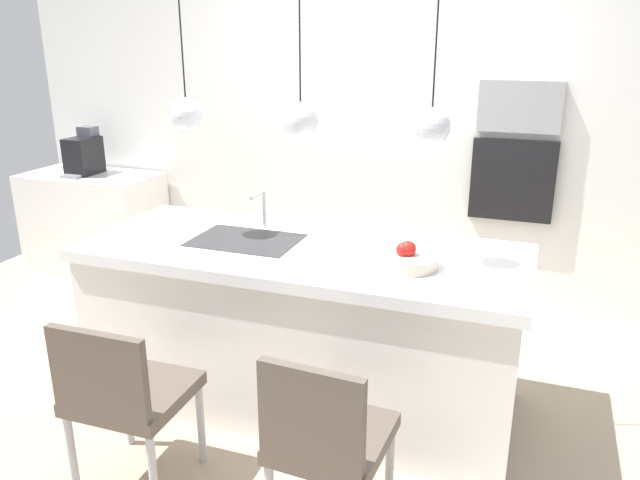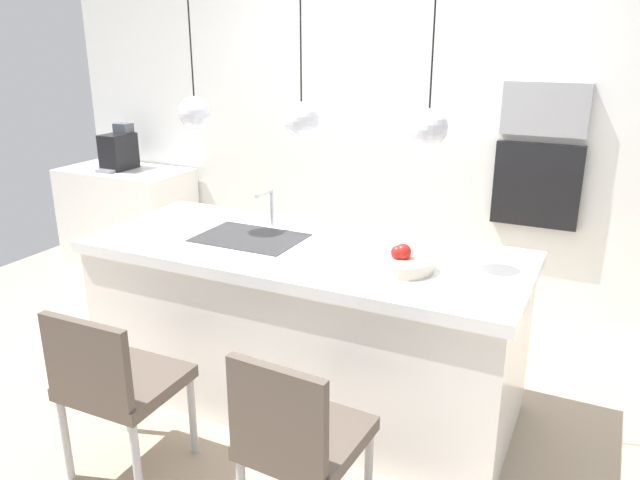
# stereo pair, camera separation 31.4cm
# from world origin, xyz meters

# --- Properties ---
(floor) EXTENTS (6.60, 6.60, 0.00)m
(floor) POSITION_xyz_m (0.00, 0.00, 0.00)
(floor) COLOR tan
(floor) RESTS_ON ground
(back_wall) EXTENTS (6.00, 0.10, 2.60)m
(back_wall) POSITION_xyz_m (0.00, 1.65, 1.30)
(back_wall) COLOR white
(back_wall) RESTS_ON ground
(kitchen_island) EXTENTS (2.30, 0.93, 0.88)m
(kitchen_island) POSITION_xyz_m (0.00, 0.00, 0.44)
(kitchen_island) COLOR white
(kitchen_island) RESTS_ON ground
(sink_basin) EXTENTS (0.56, 0.40, 0.02)m
(sink_basin) POSITION_xyz_m (-0.32, 0.00, 0.88)
(sink_basin) COLOR #2D2D30
(sink_basin) RESTS_ON kitchen_island
(faucet) EXTENTS (0.02, 0.17, 0.22)m
(faucet) POSITION_xyz_m (-0.32, 0.21, 1.03)
(faucet) COLOR silver
(faucet) RESTS_ON kitchen_island
(fruit_bowl) EXTENTS (0.29, 0.29, 0.13)m
(fruit_bowl) POSITION_xyz_m (0.57, -0.09, 0.92)
(fruit_bowl) COLOR beige
(fruit_bowl) RESTS_ON kitchen_island
(side_counter) EXTENTS (1.10, 0.60, 0.82)m
(side_counter) POSITION_xyz_m (-2.40, 1.28, 0.41)
(side_counter) COLOR white
(side_counter) RESTS_ON ground
(coffee_machine) EXTENTS (0.20, 0.35, 0.38)m
(coffee_machine) POSITION_xyz_m (-2.44, 1.28, 0.99)
(coffee_machine) COLOR black
(coffee_machine) RESTS_ON side_counter
(microwave) EXTENTS (0.54, 0.08, 0.34)m
(microwave) POSITION_xyz_m (0.94, 1.58, 1.47)
(microwave) COLOR #9E9EA3
(microwave) RESTS_ON back_wall
(oven) EXTENTS (0.56, 0.08, 0.56)m
(oven) POSITION_xyz_m (0.94, 1.58, 0.97)
(oven) COLOR black
(oven) RESTS_ON back_wall
(chair_near) EXTENTS (0.47, 0.46, 0.83)m
(chair_near) POSITION_xyz_m (-0.44, -0.94, 0.48)
(chair_near) COLOR brown
(chair_near) RESTS_ON ground
(chair_middle) EXTENTS (0.44, 0.47, 0.85)m
(chair_middle) POSITION_xyz_m (0.47, -0.94, 0.48)
(chair_middle) COLOR brown
(chair_middle) RESTS_ON ground
(pendant_light_left) EXTENTS (0.17, 0.17, 0.77)m
(pendant_light_left) POSITION_xyz_m (-0.63, 0.00, 1.54)
(pendant_light_left) COLOR silver
(pendant_light_center) EXTENTS (0.17, 0.17, 0.77)m
(pendant_light_center) POSITION_xyz_m (0.00, 0.00, 1.54)
(pendant_light_center) COLOR silver
(pendant_light_right) EXTENTS (0.17, 0.17, 0.77)m
(pendant_light_right) POSITION_xyz_m (0.63, 0.00, 1.54)
(pendant_light_right) COLOR silver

